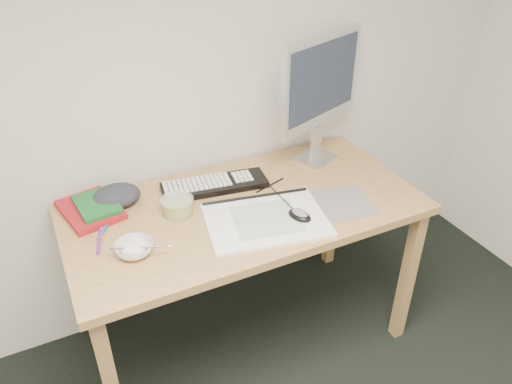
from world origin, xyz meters
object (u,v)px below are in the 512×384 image
(sketchpad, at_px, (266,220))
(monitor, at_px, (320,84))
(desk, at_px, (245,222))
(rice_bowl, at_px, (134,249))
(keyboard, at_px, (215,185))

(sketchpad, xyz_separation_m, monitor, (0.43, 0.35, 0.35))
(desk, distance_m, rice_bowl, 0.49)
(sketchpad, distance_m, rice_bowl, 0.50)
(desk, relative_size, monitor, 2.44)
(desk, distance_m, sketchpad, 0.16)
(sketchpad, distance_m, monitor, 0.65)
(desk, distance_m, monitor, 0.67)
(monitor, height_order, rice_bowl, monitor)
(monitor, bearing_deg, rice_bowl, 177.69)
(sketchpad, relative_size, keyboard, 1.02)
(keyboard, relative_size, monitor, 0.77)
(desk, xyz_separation_m, keyboard, (-0.06, 0.17, 0.10))
(desk, xyz_separation_m, sketchpad, (0.03, -0.14, 0.09))
(desk, distance_m, keyboard, 0.21)
(sketchpad, xyz_separation_m, rice_bowl, (-0.49, 0.03, 0.01))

